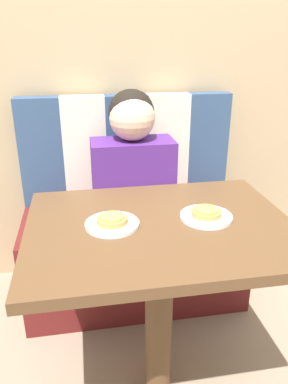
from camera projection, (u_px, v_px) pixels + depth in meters
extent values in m
cube|color=tan|center=(122.00, 36.00, 1.86)|extent=(7.00, 0.05, 2.60)
cube|color=#5B1919|center=(134.00, 254.00, 1.98)|extent=(1.10, 0.53, 0.47)
cube|color=navy|center=(42.00, 153.00, 1.91)|extent=(0.22, 0.09, 0.56)
cube|color=beige|center=(85.00, 151.00, 1.94)|extent=(0.22, 0.09, 0.56)
cube|color=navy|center=(127.00, 149.00, 1.98)|extent=(0.22, 0.09, 0.56)
cube|color=beige|center=(167.00, 147.00, 2.01)|extent=(0.22, 0.09, 0.56)
cube|color=navy|center=(206.00, 145.00, 2.05)|extent=(0.22, 0.09, 0.56)
cube|color=brown|center=(160.00, 228.00, 1.22)|extent=(0.86, 0.66, 0.03)
cylinder|color=brown|center=(159.00, 318.00, 1.36)|extent=(0.10, 0.10, 0.71)
cube|color=#4C237A|center=(133.00, 178.00, 1.81)|extent=(0.39, 0.20, 0.38)
sphere|color=beige|center=(132.00, 118.00, 1.70)|extent=(0.21, 0.21, 0.21)
sphere|color=black|center=(131.00, 113.00, 1.72)|extent=(0.21, 0.21, 0.21)
cylinder|color=white|center=(112.00, 224.00, 1.19)|extent=(0.17, 0.17, 0.01)
cylinder|color=white|center=(206.00, 217.00, 1.24)|extent=(0.17, 0.17, 0.01)
cylinder|color=#C68E47|center=(112.00, 220.00, 1.19)|extent=(0.10, 0.10, 0.02)
cylinder|color=gold|center=(112.00, 217.00, 1.18)|extent=(0.08, 0.08, 0.01)
cylinder|color=#C68E47|center=(206.00, 213.00, 1.24)|extent=(0.10, 0.10, 0.02)
cylinder|color=gold|center=(207.00, 209.00, 1.23)|extent=(0.08, 0.08, 0.01)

